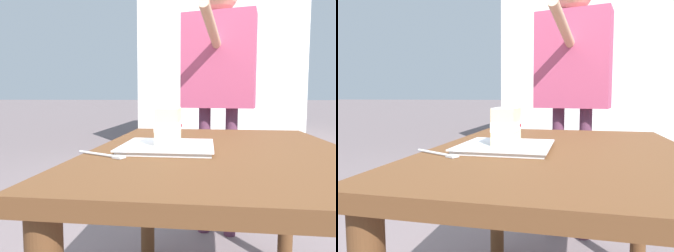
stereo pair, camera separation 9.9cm
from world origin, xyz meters
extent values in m
cylinder|color=brown|center=(-0.51, -0.34, 0.32)|extent=(0.07, 0.07, 0.64)
cylinder|color=brown|center=(-0.51, 0.34, 0.32)|extent=(0.07, 0.07, 0.64)
cube|color=brown|center=(0.00, 0.00, 0.66)|extent=(1.13, 0.81, 0.04)
cube|color=white|center=(0.06, -0.17, 0.69)|extent=(0.27, 0.27, 0.01)
cube|color=white|center=(0.06, -0.17, 0.70)|extent=(0.29, 0.29, 0.00)
cube|color=beige|center=(0.06, -0.17, 0.72)|extent=(0.12, 0.07, 0.04)
cube|color=white|center=(0.06, -0.17, 0.75)|extent=(0.12, 0.07, 0.03)
sphere|color=#B21923|center=(0.05, -0.20, 0.76)|extent=(0.01, 0.01, 0.01)
sphere|color=#B21923|center=(0.05, -0.20, 0.75)|extent=(0.02, 0.02, 0.02)
sphere|color=#B21923|center=(0.03, -0.20, 0.76)|extent=(0.02, 0.02, 0.02)
sphere|color=#B21923|center=(0.02, -0.13, 0.75)|extent=(0.02, 0.02, 0.02)
cube|color=beige|center=(0.06, -0.17, 0.79)|extent=(0.12, 0.07, 0.04)
cube|color=white|center=(0.06, -0.17, 0.81)|extent=(0.12, 0.07, 0.00)
cylinder|color=silver|center=(0.19, -0.35, 0.69)|extent=(0.07, 0.13, 0.01)
cube|color=silver|center=(0.23, -0.28, 0.69)|extent=(0.03, 0.04, 0.01)
cylinder|color=#5D3049|center=(-0.89, -0.06, 0.39)|extent=(0.07, 0.07, 0.78)
cylinder|color=#5D3049|center=(-0.85, 0.10, 0.39)|extent=(0.07, 0.07, 0.78)
cube|color=#B7476B|center=(-0.87, 0.02, 1.06)|extent=(0.26, 0.45, 0.55)
cylinder|color=#DBA884|center=(-0.65, -0.02, 1.20)|extent=(0.45, 0.14, 0.20)
cube|color=silver|center=(-5.87, 0.14, 1.24)|extent=(4.13, 2.55, 2.49)
camera|label=1|loc=(1.04, -0.04, 0.85)|focal=33.48mm
camera|label=2|loc=(1.02, 0.05, 0.85)|focal=33.48mm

